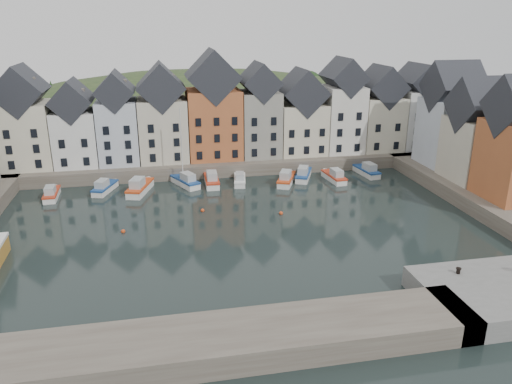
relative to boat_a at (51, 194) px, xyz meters
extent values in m
plane|color=black|center=(24.58, -17.32, -0.65)|extent=(260.00, 260.00, 0.00)
cube|color=#51473E|center=(24.58, 12.68, 0.35)|extent=(90.00, 16.00, 2.00)
cube|color=#51473E|center=(61.58, -14.32, 0.35)|extent=(14.00, 54.00, 2.00)
cube|color=#51473E|center=(14.58, -39.32, 0.35)|extent=(50.00, 6.00, 2.00)
ellipsoid|color=#23371B|center=(24.58, 38.68, -18.65)|extent=(153.60, 70.40, 64.00)
sphere|color=black|center=(10.64, 33.61, 8.05)|extent=(5.77, 5.77, 5.77)
sphere|color=black|center=(49.44, 43.43, 7.47)|extent=(5.27, 5.27, 5.27)
sphere|color=black|center=(56.40, 36.88, 7.23)|extent=(5.07, 5.07, 5.07)
sphere|color=black|center=(38.86, 37.87, 7.17)|extent=(5.01, 5.01, 5.01)
sphere|color=black|center=(-13.09, 39.29, 5.92)|extent=(3.94, 3.94, 3.94)
sphere|color=black|center=(52.91, 42.93, 7.40)|extent=(5.21, 5.21, 5.21)
sphere|color=black|center=(26.57, 41.32, 7.67)|extent=(5.45, 5.45, 5.45)
sphere|color=black|center=(62.38, 30.99, 6.56)|extent=(4.49, 4.49, 4.49)
cube|color=beige|center=(-4.59, 10.68, 6.39)|extent=(7.67, 8.00, 10.07)
cube|color=black|center=(-4.59, 10.68, 13.32)|extent=(7.67, 8.16, 7.67)
cube|color=silver|center=(2.68, 10.68, 5.65)|extent=(6.56, 8.00, 8.61)
cube|color=black|center=(2.68, 10.68, 11.58)|extent=(6.56, 8.16, 6.56)
cube|color=#B4BCC7|center=(9.21, 10.68, 6.36)|extent=(6.20, 8.00, 10.02)
cube|color=black|center=(9.21, 10.68, 12.90)|extent=(6.20, 8.16, 6.20)
cube|color=#BEB6A0|center=(16.31, 10.68, 6.39)|extent=(7.70, 8.00, 10.08)
cube|color=black|center=(16.31, 10.68, 13.33)|extent=(7.70, 8.16, 7.70)
cube|color=#AA5930|center=(24.65, 10.68, 6.99)|extent=(8.69, 8.00, 11.28)
cube|color=black|center=(24.65, 10.68, 14.78)|extent=(8.69, 8.16, 8.69)
cube|color=gray|center=(32.36, 10.68, 6.74)|extent=(6.43, 8.00, 10.78)
cube|color=black|center=(32.36, 10.68, 13.72)|extent=(6.43, 8.16, 6.43)
cube|color=beige|center=(39.66, 10.68, 5.63)|extent=(7.88, 8.00, 8.56)
cube|color=black|center=(39.66, 10.68, 11.86)|extent=(7.88, 8.16, 7.88)
cube|color=silver|center=(47.00, 10.68, 6.99)|extent=(6.50, 8.00, 11.27)
cube|color=black|center=(47.00, 10.68, 14.23)|extent=(6.50, 8.16, 6.50)
cube|color=beige|center=(54.01, 10.68, 6.01)|extent=(7.23, 8.00, 9.32)
cube|color=black|center=(54.01, 10.68, 12.46)|extent=(7.23, 8.16, 7.23)
cube|color=silver|center=(60.87, 10.68, 6.51)|extent=(6.18, 8.00, 10.32)
cube|color=black|center=(60.87, 10.68, 13.20)|extent=(6.18, 8.16, 6.18)
cube|color=#B4BCC7|center=(60.58, -1.06, 6.54)|extent=(7.47, 8.00, 10.38)
cube|color=black|center=(60.58, -1.06, 13.71)|extent=(7.62, 8.00, 8.00)
cube|color=#BEB6A0|center=(60.58, -9.06, 5.79)|extent=(8.14, 8.00, 8.89)
cube|color=black|center=(60.58, -9.06, 12.21)|extent=(8.30, 8.00, 8.00)
sphere|color=#C34017|center=(20.58, -9.32, -0.50)|extent=(0.50, 0.50, 0.50)
sphere|color=#C34017|center=(30.58, -12.32, -0.50)|extent=(0.50, 0.50, 0.50)
sphere|color=#C34017|center=(10.58, -14.32, -0.50)|extent=(0.50, 0.50, 0.50)
cube|color=silver|center=(-0.01, 0.18, -0.33)|extent=(1.85, 5.63, 1.02)
cube|color=#B13119|center=(-0.01, 0.18, 0.23)|extent=(1.95, 5.75, 0.23)
cube|color=#9FA5A7|center=(0.02, -0.66, 0.79)|extent=(1.37, 2.27, 1.12)
cube|color=silver|center=(7.22, 1.56, -0.32)|extent=(3.54, 5.98, 1.05)
cube|color=navy|center=(7.22, 1.56, 0.26)|extent=(3.66, 6.12, 0.24)
cube|color=#9FA5A7|center=(6.93, 0.75, 0.83)|extent=(2.03, 2.61, 1.15)
cube|color=silver|center=(12.33, 0.22, -0.25)|extent=(3.98, 7.15, 1.26)
cube|color=#C34017|center=(12.33, 0.22, 0.43)|extent=(4.13, 7.32, 0.29)
cube|color=#9FA5A7|center=(12.03, -0.77, 1.12)|extent=(2.33, 3.09, 1.37)
cube|color=silver|center=(19.04, 2.08, -0.29)|extent=(4.28, 6.39, 1.13)
cube|color=navy|center=(19.04, 2.08, 0.33)|extent=(4.43, 6.55, 0.26)
cube|color=#9FA5A7|center=(19.43, 1.24, 0.95)|extent=(2.35, 2.85, 1.24)
cylinder|color=silver|center=(18.78, 2.64, 5.53)|extent=(0.14, 0.14, 11.34)
cube|color=silver|center=(23.06, 1.87, -0.28)|extent=(2.12, 6.46, 1.17)
cube|color=#B13119|center=(23.06, 1.87, 0.36)|extent=(2.23, 6.59, 0.27)
cube|color=#9FA5A7|center=(23.03, 0.91, 1.00)|extent=(1.57, 2.61, 1.28)
cube|color=silver|center=(27.43, 1.50, -0.34)|extent=(2.47, 5.57, 0.99)
cube|color=silver|center=(27.43, 1.50, 0.20)|extent=(2.58, 5.69, 0.22)
cube|color=#9FA5A7|center=(27.29, 0.71, 0.74)|extent=(1.59, 2.33, 1.08)
cube|color=silver|center=(34.54, 0.13, -0.28)|extent=(4.27, 6.54, 1.16)
cube|color=#C34017|center=(34.54, 0.13, 0.35)|extent=(4.42, 6.70, 0.26)
cube|color=#9FA5A7|center=(34.16, -0.74, 0.98)|extent=(2.36, 2.90, 1.26)
cube|color=silver|center=(37.81, 1.88, -0.29)|extent=(4.14, 6.39, 1.13)
cube|color=navy|center=(37.81, 1.88, 0.33)|extent=(4.28, 6.55, 0.26)
cube|color=#9FA5A7|center=(37.44, 1.04, 0.94)|extent=(2.30, 2.83, 1.23)
cube|color=silver|center=(42.23, -0.06, -0.31)|extent=(2.32, 6.03, 1.08)
cube|color=#B13119|center=(42.23, -0.06, 0.28)|extent=(2.43, 6.16, 0.25)
cube|color=#9FA5A7|center=(42.32, -0.94, 0.87)|extent=(1.59, 2.48, 1.18)
cube|color=silver|center=(48.49, 1.93, -0.30)|extent=(2.57, 6.27, 1.12)
cube|color=navy|center=(48.49, 1.93, 0.31)|extent=(2.68, 6.41, 0.25)
cube|color=#9FA5A7|center=(48.61, 1.02, 0.92)|extent=(1.71, 2.59, 1.22)
cylinder|color=black|center=(41.86, -34.64, 1.60)|extent=(0.36, 0.36, 0.50)
cylinder|color=black|center=(41.86, -34.64, 1.87)|extent=(0.48, 0.48, 0.08)
camera|label=1|loc=(15.49, -71.20, 23.71)|focal=35.00mm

